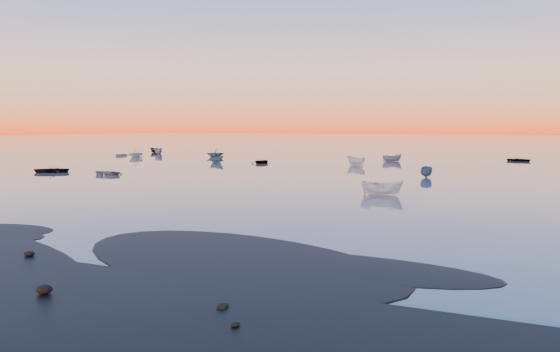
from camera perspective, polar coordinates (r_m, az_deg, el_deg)
The scene contains 4 objects.
ground at distance 122.28m, azimuth 15.58°, elevation 2.21°, with size 600.00×600.00×0.00m, color slate.
mud_lobes at distance 27.93m, azimuth -19.12°, elevation -7.43°, with size 140.00×6.00×0.07m, color black, non-canonical shape.
moored_fleet at distance 76.28m, azimuth 10.06°, elevation 0.63°, with size 124.00×58.00×1.20m, color silver, non-canonical shape.
boat_near_center at distance 48.69m, azimuth 10.59°, elevation -1.94°, with size 3.71×1.57×1.29m, color silver.
Camera 1 is at (18.93, -20.65, 5.98)m, focal length 35.00 mm.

